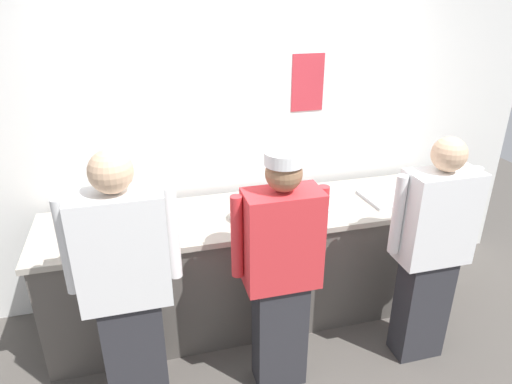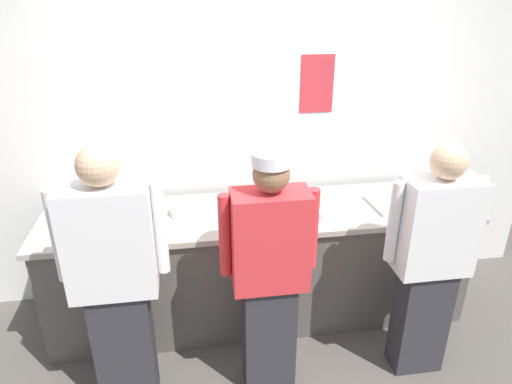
{
  "view_description": "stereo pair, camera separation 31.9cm",
  "coord_description": "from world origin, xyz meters",
  "px_view_note": "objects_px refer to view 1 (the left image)",
  "views": [
    {
      "loc": [
        -0.79,
        -2.46,
        2.4
      ],
      "look_at": [
        -0.04,
        0.34,
        1.08
      ],
      "focal_mm": 32.15,
      "sensor_mm": 36.0,
      "label": 1
    },
    {
      "loc": [
        -0.48,
        -2.53,
        2.4
      ],
      "look_at": [
        -0.04,
        0.34,
        1.08
      ],
      "focal_mm": 32.15,
      "sensor_mm": 36.0,
      "label": 2
    }
  ],
  "objects_px": {
    "ramekin_red_sauce": "(307,195)",
    "squeeze_bottle_primary": "(81,233)",
    "chef_far_right": "(431,249)",
    "ramekin_orange_sauce": "(324,211)",
    "plate_stack_rear": "(244,215)",
    "plate_stack_front": "(185,214)",
    "squeeze_bottle_secondary": "(97,234)",
    "ramekin_yellow_sauce": "(258,200)",
    "chef_center": "(281,270)",
    "chef_near_left": "(127,288)",
    "mixing_bowl_steel": "(137,214)",
    "deli_cup": "(276,213)",
    "sheet_tray": "(391,197)"
  },
  "relations": [
    {
      "from": "ramekin_red_sauce",
      "to": "squeeze_bottle_primary",
      "type": "bearing_deg",
      "value": -168.79
    },
    {
      "from": "chef_far_right",
      "to": "ramekin_orange_sauce",
      "type": "bearing_deg",
      "value": 135.09
    },
    {
      "from": "plate_stack_rear",
      "to": "squeeze_bottle_primary",
      "type": "bearing_deg",
      "value": -174.79
    },
    {
      "from": "plate_stack_front",
      "to": "squeeze_bottle_secondary",
      "type": "relative_size",
      "value": 1.16
    },
    {
      "from": "squeeze_bottle_secondary",
      "to": "ramekin_yellow_sauce",
      "type": "bearing_deg",
      "value": 17.5
    },
    {
      "from": "ramekin_yellow_sauce",
      "to": "ramekin_orange_sauce",
      "type": "distance_m",
      "value": 0.5
    },
    {
      "from": "chef_center",
      "to": "ramekin_red_sauce",
      "type": "bearing_deg",
      "value": 59.96
    },
    {
      "from": "chef_near_left",
      "to": "mixing_bowl_steel",
      "type": "xyz_separation_m",
      "value": [
        0.08,
        0.74,
        0.07
      ]
    },
    {
      "from": "chef_center",
      "to": "plate_stack_rear",
      "type": "distance_m",
      "value": 0.59
    },
    {
      "from": "deli_cup",
      "to": "mixing_bowl_steel",
      "type": "bearing_deg",
      "value": 166.4
    },
    {
      "from": "mixing_bowl_steel",
      "to": "deli_cup",
      "type": "height_order",
      "value": "mixing_bowl_steel"
    },
    {
      "from": "sheet_tray",
      "to": "ramekin_yellow_sauce",
      "type": "relative_size",
      "value": 5.2
    },
    {
      "from": "mixing_bowl_steel",
      "to": "deli_cup",
      "type": "xyz_separation_m",
      "value": [
        0.93,
        -0.22,
        -0.01
      ]
    },
    {
      "from": "ramekin_red_sauce",
      "to": "ramekin_orange_sauce",
      "type": "bearing_deg",
      "value": -86.85
    },
    {
      "from": "plate_stack_front",
      "to": "ramekin_yellow_sauce",
      "type": "xyz_separation_m",
      "value": [
        0.56,
        0.1,
        -0.01
      ]
    },
    {
      "from": "sheet_tray",
      "to": "squeeze_bottle_secondary",
      "type": "xyz_separation_m",
      "value": [
        -2.14,
        -0.17,
        0.08
      ]
    },
    {
      "from": "deli_cup",
      "to": "squeeze_bottle_secondary",
      "type": "bearing_deg",
      "value": -177.31
    },
    {
      "from": "plate_stack_front",
      "to": "ramekin_orange_sauce",
      "type": "relative_size",
      "value": 2.07
    },
    {
      "from": "squeeze_bottle_primary",
      "to": "squeeze_bottle_secondary",
      "type": "xyz_separation_m",
      "value": [
        0.09,
        -0.03,
        -0.01
      ]
    },
    {
      "from": "chef_near_left",
      "to": "ramekin_yellow_sauce",
      "type": "bearing_deg",
      "value": 40.19
    },
    {
      "from": "plate_stack_front",
      "to": "sheet_tray",
      "type": "xyz_separation_m",
      "value": [
        1.57,
        -0.08,
        -0.02
      ]
    },
    {
      "from": "squeeze_bottle_primary",
      "to": "chef_far_right",
      "type": "bearing_deg",
      "value": -13.1
    },
    {
      "from": "chef_center",
      "to": "deli_cup",
      "type": "distance_m",
      "value": 0.54
    },
    {
      "from": "ramekin_red_sauce",
      "to": "ramekin_orange_sauce",
      "type": "xyz_separation_m",
      "value": [
        0.02,
        -0.29,
        0.0
      ]
    },
    {
      "from": "sheet_tray",
      "to": "deli_cup",
      "type": "height_order",
      "value": "deli_cup"
    },
    {
      "from": "plate_stack_front",
      "to": "squeeze_bottle_primary",
      "type": "xyz_separation_m",
      "value": [
        -0.66,
        -0.23,
        0.07
      ]
    },
    {
      "from": "mixing_bowl_steel",
      "to": "ramekin_orange_sauce",
      "type": "xyz_separation_m",
      "value": [
        1.29,
        -0.22,
        -0.03
      ]
    },
    {
      "from": "squeeze_bottle_primary",
      "to": "plate_stack_front",
      "type": "bearing_deg",
      "value": 19.02
    },
    {
      "from": "plate_stack_front",
      "to": "deli_cup",
      "type": "height_order",
      "value": "deli_cup"
    },
    {
      "from": "plate_stack_rear",
      "to": "chef_far_right",
      "type": "bearing_deg",
      "value": -28.66
    },
    {
      "from": "chef_center",
      "to": "ramekin_red_sauce",
      "type": "relative_size",
      "value": 19.45
    },
    {
      "from": "plate_stack_rear",
      "to": "squeeze_bottle_primary",
      "type": "relative_size",
      "value": 0.99
    },
    {
      "from": "chef_far_right",
      "to": "plate_stack_front",
      "type": "relative_size",
      "value": 7.12
    },
    {
      "from": "ramekin_orange_sauce",
      "to": "squeeze_bottle_secondary",
      "type": "bearing_deg",
      "value": -177.93
    },
    {
      "from": "chef_near_left",
      "to": "plate_stack_front",
      "type": "distance_m",
      "value": 0.82
    },
    {
      "from": "chef_near_left",
      "to": "deli_cup",
      "type": "height_order",
      "value": "chef_near_left"
    },
    {
      "from": "plate_stack_front",
      "to": "sheet_tray",
      "type": "distance_m",
      "value": 1.57
    },
    {
      "from": "squeeze_bottle_secondary",
      "to": "ramekin_orange_sauce",
      "type": "height_order",
      "value": "squeeze_bottle_secondary"
    },
    {
      "from": "mixing_bowl_steel",
      "to": "sheet_tray",
      "type": "height_order",
      "value": "mixing_bowl_steel"
    },
    {
      "from": "chef_near_left",
      "to": "sheet_tray",
      "type": "height_order",
      "value": "chef_near_left"
    },
    {
      "from": "chef_near_left",
      "to": "chef_center",
      "type": "xyz_separation_m",
      "value": [
        0.89,
        0.0,
        -0.04
      ]
    },
    {
      "from": "squeeze_bottle_secondary",
      "to": "ramekin_red_sauce",
      "type": "relative_size",
      "value": 2.36
    },
    {
      "from": "chef_far_right",
      "to": "chef_center",
      "type": "bearing_deg",
      "value": 179.06
    },
    {
      "from": "deli_cup",
      "to": "chef_near_left",
      "type": "bearing_deg",
      "value": -152.99
    },
    {
      "from": "chef_far_right",
      "to": "sheet_tray",
      "type": "distance_m",
      "value": 0.66
    },
    {
      "from": "chef_center",
      "to": "sheet_tray",
      "type": "height_order",
      "value": "chef_center"
    },
    {
      "from": "sheet_tray",
      "to": "ramekin_orange_sauce",
      "type": "bearing_deg",
      "value": -169.1
    },
    {
      "from": "plate_stack_front",
      "to": "ramekin_yellow_sauce",
      "type": "distance_m",
      "value": 0.57
    },
    {
      "from": "chef_near_left",
      "to": "chef_center",
      "type": "distance_m",
      "value": 0.89
    },
    {
      "from": "deli_cup",
      "to": "plate_stack_front",
      "type": "bearing_deg",
      "value": 161.55
    }
  ]
}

